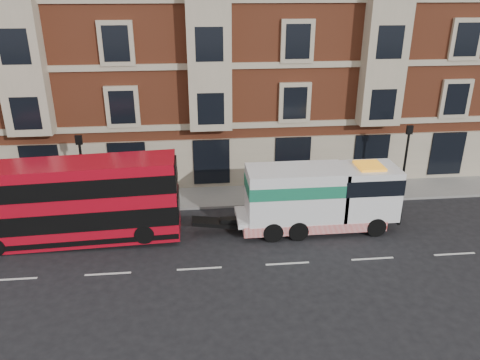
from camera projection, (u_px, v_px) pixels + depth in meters
name	position (u px, v px, depth m)	size (l,w,h in m)	color
ground	(199.00, 269.00, 20.88)	(120.00, 120.00, 0.00)	black
sidewalk	(196.00, 197.00, 27.74)	(90.00, 3.00, 0.15)	slate
victorian_terrace	(197.00, 12.00, 30.84)	(45.00, 12.00, 20.40)	brown
lamp_post_west	(83.00, 168.00, 24.98)	(0.35, 0.15, 4.35)	black
lamp_post_east	(406.00, 156.00, 26.68)	(0.35, 0.15, 4.35)	black
double_decker_bus	(71.00, 201.00, 22.35)	(10.15, 2.33, 4.11)	#B1091A
tow_truck	(317.00, 197.00, 23.64)	(8.12, 2.40, 3.38)	white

